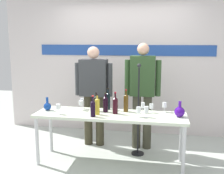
{
  "coord_description": "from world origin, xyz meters",
  "views": [
    {
      "loc": [
        0.72,
        -3.71,
        1.81
      ],
      "look_at": [
        0.0,
        0.15,
        1.12
      ],
      "focal_mm": 43.49,
      "sensor_mm": 36.0,
      "label": 1
    }
  ],
  "objects_px": {
    "wine_glass_right_3": "(146,110)",
    "wine_glass_right_0": "(165,105)",
    "wine_bottle_4": "(115,105)",
    "wine_glass_right_4": "(143,105)",
    "wine_glass_left_1": "(82,101)",
    "wine_glass_right_2": "(151,106)",
    "display_table": "(110,118)",
    "microphone_stand": "(138,125)",
    "wine_bottle_0": "(96,103)",
    "wine_glass_left_2": "(81,103)",
    "wine_glass_right_1": "(139,110)",
    "wine_glass_left_0": "(58,107)",
    "wine_bottle_1": "(93,108)",
    "wine_bottle_3": "(108,100)",
    "wine_bottle_5": "(97,106)",
    "wine_bottle_2": "(105,104)",
    "wine_bottle_6": "(126,102)",
    "presenter_right": "(142,90)",
    "presenter_left": "(94,89)",
    "decanter_blue_left": "(47,106)",
    "decanter_blue_right": "(180,111)"
  },
  "relations": [
    {
      "from": "presenter_right",
      "to": "wine_bottle_0",
      "type": "height_order",
      "value": "presenter_right"
    },
    {
      "from": "wine_bottle_0",
      "to": "wine_glass_right_1",
      "type": "bearing_deg",
      "value": -17.5
    },
    {
      "from": "wine_bottle_1",
      "to": "wine_glass_left_0",
      "type": "xyz_separation_m",
      "value": [
        -0.52,
        0.03,
        -0.02
      ]
    },
    {
      "from": "wine_glass_left_2",
      "to": "wine_glass_right_1",
      "type": "distance_m",
      "value": 0.92
    },
    {
      "from": "wine_bottle_2",
      "to": "wine_bottle_6",
      "type": "xyz_separation_m",
      "value": [
        0.29,
        0.08,
        0.02
      ]
    },
    {
      "from": "presenter_left",
      "to": "wine_glass_right_3",
      "type": "bearing_deg",
      "value": -38.79
    },
    {
      "from": "decanter_blue_left",
      "to": "wine_bottle_4",
      "type": "distance_m",
      "value": 1.04
    },
    {
      "from": "decanter_blue_left",
      "to": "wine_bottle_5",
      "type": "relative_size",
      "value": 0.68
    },
    {
      "from": "wine_glass_left_0",
      "to": "wine_glass_right_1",
      "type": "distance_m",
      "value": 1.14
    },
    {
      "from": "wine_glass_right_0",
      "to": "wine_bottle_3",
      "type": "bearing_deg",
      "value": 179.05
    },
    {
      "from": "wine_glass_left_1",
      "to": "wine_glass_right_2",
      "type": "bearing_deg",
      "value": -2.57
    },
    {
      "from": "wine_bottle_4",
      "to": "wine_bottle_0",
      "type": "bearing_deg",
      "value": 163.42
    },
    {
      "from": "decanter_blue_left",
      "to": "wine_bottle_1",
      "type": "relative_size",
      "value": 0.67
    },
    {
      "from": "wine_bottle_2",
      "to": "wine_bottle_5",
      "type": "xyz_separation_m",
      "value": [
        -0.09,
        -0.16,
        0.0
      ]
    },
    {
      "from": "wine_glass_right_2",
      "to": "microphone_stand",
      "type": "distance_m",
      "value": 0.48
    },
    {
      "from": "wine_bottle_4",
      "to": "wine_glass_left_0",
      "type": "distance_m",
      "value": 0.81
    },
    {
      "from": "display_table",
      "to": "presenter_left",
      "type": "distance_m",
      "value": 0.84
    },
    {
      "from": "wine_glass_right_3",
      "to": "wine_glass_right_0",
      "type": "bearing_deg",
      "value": 51.23
    },
    {
      "from": "wine_bottle_3",
      "to": "wine_bottle_6",
      "type": "height_order",
      "value": "wine_bottle_6"
    },
    {
      "from": "wine_bottle_2",
      "to": "wine_bottle_5",
      "type": "bearing_deg",
      "value": -118.69
    },
    {
      "from": "wine_bottle_4",
      "to": "wine_glass_right_4",
      "type": "bearing_deg",
      "value": 17.31
    },
    {
      "from": "wine_bottle_2",
      "to": "wine_glass_left_2",
      "type": "bearing_deg",
      "value": 174.6
    },
    {
      "from": "wine_bottle_1",
      "to": "microphone_stand",
      "type": "distance_m",
      "value": 0.91
    },
    {
      "from": "presenter_left",
      "to": "wine_bottle_5",
      "type": "relative_size",
      "value": 5.78
    },
    {
      "from": "display_table",
      "to": "wine_glass_left_1",
      "type": "relative_size",
      "value": 13.51
    },
    {
      "from": "decanter_blue_right",
      "to": "wine_glass_left_2",
      "type": "distance_m",
      "value": 1.45
    },
    {
      "from": "display_table",
      "to": "wine_glass_right_2",
      "type": "height_order",
      "value": "wine_glass_right_2"
    },
    {
      "from": "wine_bottle_5",
      "to": "wine_glass_right_0",
      "type": "height_order",
      "value": "wine_bottle_5"
    },
    {
      "from": "wine_bottle_2",
      "to": "wine_bottle_3",
      "type": "height_order",
      "value": "wine_bottle_3"
    },
    {
      "from": "wine_glass_left_0",
      "to": "wine_bottle_0",
      "type": "bearing_deg",
      "value": 28.35
    },
    {
      "from": "wine_bottle_5",
      "to": "presenter_left",
      "type": "bearing_deg",
      "value": 108.04
    },
    {
      "from": "presenter_right",
      "to": "wine_glass_right_0",
      "type": "bearing_deg",
      "value": -50.74
    },
    {
      "from": "wine_bottle_1",
      "to": "presenter_left",
      "type": "bearing_deg",
      "value": 103.5
    },
    {
      "from": "display_table",
      "to": "presenter_right",
      "type": "height_order",
      "value": "presenter_right"
    },
    {
      "from": "wine_bottle_4",
      "to": "wine_glass_left_1",
      "type": "distance_m",
      "value": 0.58
    },
    {
      "from": "wine_bottle_1",
      "to": "wine_bottle_2",
      "type": "xyz_separation_m",
      "value": [
        0.12,
        0.28,
        -0.0
      ]
    },
    {
      "from": "decanter_blue_left",
      "to": "wine_glass_right_1",
      "type": "distance_m",
      "value": 1.39
    },
    {
      "from": "presenter_left",
      "to": "wine_bottle_2",
      "type": "bearing_deg",
      "value": -60.7
    },
    {
      "from": "wine_glass_right_1",
      "to": "wine_glass_left_0",
      "type": "bearing_deg",
      "value": -176.95
    },
    {
      "from": "wine_glass_right_0",
      "to": "wine_glass_left_1",
      "type": "bearing_deg",
      "value": -179.18
    },
    {
      "from": "wine_bottle_1",
      "to": "wine_glass_left_1",
      "type": "relative_size",
      "value": 1.86
    },
    {
      "from": "wine_bottle_6",
      "to": "wine_glass_left_1",
      "type": "xyz_separation_m",
      "value": [
        -0.69,
        0.05,
        -0.03
      ]
    },
    {
      "from": "wine_bottle_5",
      "to": "wine_glass_right_1",
      "type": "height_order",
      "value": "wine_bottle_5"
    },
    {
      "from": "microphone_stand",
      "to": "wine_bottle_6",
      "type": "bearing_deg",
      "value": -126.43
    },
    {
      "from": "display_table",
      "to": "wine_glass_right_0",
      "type": "distance_m",
      "value": 0.82
    },
    {
      "from": "display_table",
      "to": "wine_bottle_0",
      "type": "xyz_separation_m",
      "value": [
        -0.23,
        0.11,
        0.19
      ]
    },
    {
      "from": "wine_glass_left_0",
      "to": "wine_bottle_3",
      "type": "bearing_deg",
      "value": 31.63
    },
    {
      "from": "presenter_right",
      "to": "wine_bottle_0",
      "type": "bearing_deg",
      "value": -139.18
    },
    {
      "from": "wine_bottle_5",
      "to": "wine_bottle_6",
      "type": "xyz_separation_m",
      "value": [
        0.38,
        0.23,
        0.01
      ]
    },
    {
      "from": "presenter_left",
      "to": "wine_glass_right_1",
      "type": "bearing_deg",
      "value": -42.58
    }
  ]
}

